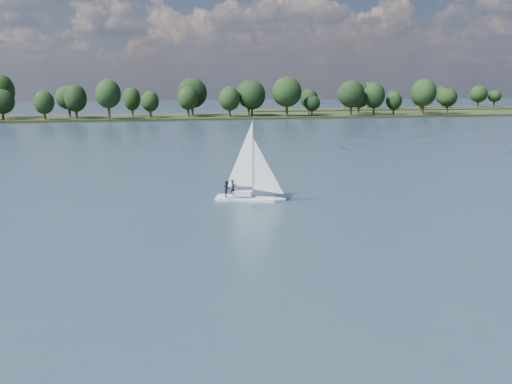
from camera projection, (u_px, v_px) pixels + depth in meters
ground at (174, 149)px, 116.89m from camera, size 700.00×700.00×0.00m
far_shore at (150, 118)px, 224.14m from camera, size 660.00×40.00×1.50m
far_shore_back at (449, 109)px, 305.16m from camera, size 220.00×30.00×1.40m
sailboat at (246, 177)px, 65.41m from camera, size 7.65×4.60×9.74m
treeline at (106, 97)px, 215.46m from camera, size 561.80×74.04×18.27m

